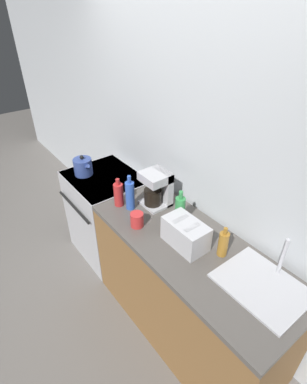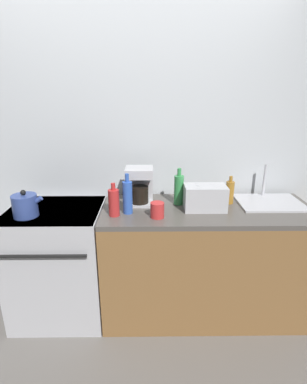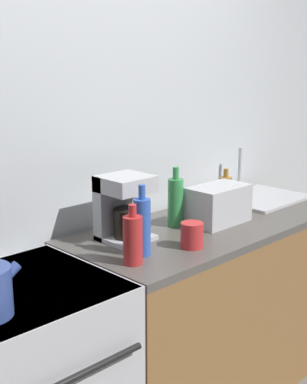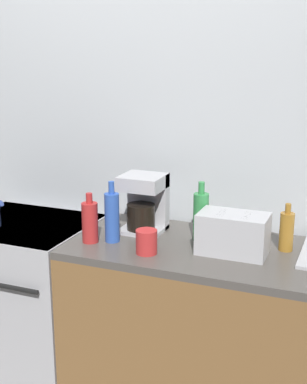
{
  "view_description": "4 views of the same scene",
  "coord_description": "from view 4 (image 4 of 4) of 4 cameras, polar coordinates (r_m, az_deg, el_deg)",
  "views": [
    {
      "loc": [
        1.61,
        -0.79,
        2.34
      ],
      "look_at": [
        0.14,
        0.34,
        1.12
      ],
      "focal_mm": 28.0,
      "sensor_mm": 36.0,
      "label": 1
    },
    {
      "loc": [
        0.13,
        -1.79,
        1.76
      ],
      "look_at": [
        0.16,
        0.36,
        1.03
      ],
      "focal_mm": 28.0,
      "sensor_mm": 36.0,
      "label": 2
    },
    {
      "loc": [
        -1.45,
        -1.27,
        1.69
      ],
      "look_at": [
        0.19,
        0.4,
        1.11
      ],
      "focal_mm": 50.0,
      "sensor_mm": 36.0,
      "label": 3
    },
    {
      "loc": [
        1.06,
        -1.93,
        1.81
      ],
      "look_at": [
        0.13,
        0.37,
        1.14
      ],
      "focal_mm": 50.0,
      "sensor_mm": 36.0,
      "label": 4
    }
  ],
  "objects": [
    {
      "name": "wall_back",
      "position": [
        2.89,
        0.2,
        4.91
      ],
      "size": [
        8.0,
        0.05,
        2.6
      ],
      "color": "silver",
      "rests_on": "ground_plane"
    },
    {
      "name": "stove",
      "position": [
        3.09,
        -13.21,
        -11.1
      ],
      "size": [
        0.71,
        0.66,
        0.91
      ],
      "color": "#B7B7BC",
      "rests_on": "ground_plane"
    },
    {
      "name": "counter_block",
      "position": [
        2.67,
        8.9,
        -15.51
      ],
      "size": [
        1.61,
        0.65,
        0.91
      ],
      "color": "brown",
      "rests_on": "ground_plane"
    },
    {
      "name": "toaster",
      "position": [
        2.42,
        8.47,
        -4.4
      ],
      "size": [
        0.31,
        0.18,
        0.19
      ],
      "color": "#BCBCC1",
      "rests_on": "counter_block"
    },
    {
      "name": "coffee_maker",
      "position": [
        2.69,
        -0.98,
        -1.02
      ],
      "size": [
        0.21,
        0.2,
        0.29
      ],
      "color": "#B7B7BC",
      "rests_on": "counter_block"
    },
    {
      "name": "bottle_red",
      "position": [
        2.55,
        -6.8,
        -3.16
      ],
      "size": [
        0.08,
        0.08,
        0.24
      ],
      "color": "#B72828",
      "rests_on": "counter_block"
    },
    {
      "name": "bottle_green",
      "position": [
        2.57,
        5.07,
        -2.56
      ],
      "size": [
        0.07,
        0.07,
        0.29
      ],
      "color": "#338C47",
      "rests_on": "counter_block"
    },
    {
      "name": "bottle_blue",
      "position": [
        2.54,
        -4.45,
        -2.62
      ],
      "size": [
        0.07,
        0.07,
        0.3
      ],
      "color": "#2D56B7",
      "rests_on": "counter_block"
    },
    {
      "name": "bottle_amber",
      "position": [
        2.51,
        14.01,
        -4.05
      ],
      "size": [
        0.07,
        0.07,
        0.22
      ],
      "color": "#9E6B23",
      "rests_on": "counter_block"
    },
    {
      "name": "cup_red",
      "position": [
        2.41,
        -0.75,
        -5.33
      ],
      "size": [
        0.1,
        0.1,
        0.11
      ],
      "color": "red",
      "rests_on": "counter_block"
    }
  ]
}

